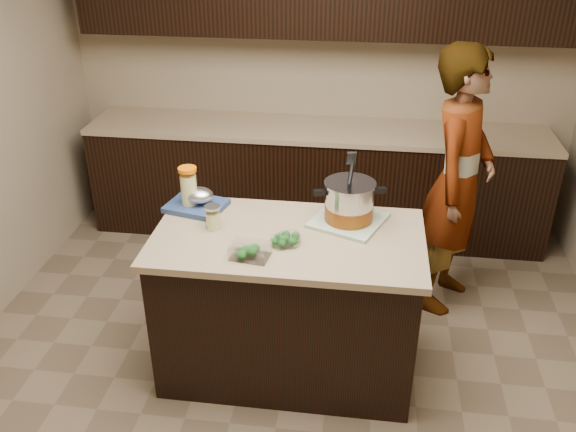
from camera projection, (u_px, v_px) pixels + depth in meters
The scene contains 13 objects.
ground_plane at pixel (288, 364), 3.69m from camera, with size 4.00×4.00×0.00m, color brown.
room_shell at pixel (288, 87), 2.87m from camera, with size 4.04×4.04×2.72m.
back_cabinets at pixel (318, 121), 4.76m from camera, with size 3.60×0.63×2.33m.
island at pixel (288, 304), 3.47m from camera, with size 1.46×0.81×0.90m.
dish_towel at pixel (348, 220), 3.39m from camera, with size 0.36×0.36×0.02m, color #6A8E5F.
stock_pot at pixel (349, 204), 3.34m from camera, with size 0.39×0.34×0.40m.
lemonade_pitcher at pixel (189, 190), 3.48m from camera, with size 0.11×0.11×0.25m.
mason_jar at pixel (213, 218), 3.31m from camera, with size 0.09×0.09×0.14m.
broccoli_tub_left at pixel (280, 242), 3.16m from camera, with size 0.12×0.12×0.05m.
broccoli_tub_right at pixel (289, 240), 3.17m from camera, with size 0.15×0.15×0.06m.
broccoli_tub_rect at pixel (250, 251), 3.06m from camera, with size 0.21×0.16×0.07m.
blue_tray at pixel (198, 202), 3.52m from camera, with size 0.37×0.32×0.12m.
person at pixel (458, 183), 3.88m from camera, with size 0.65×0.42×1.77m, color gray.
Camera 1 is at (0.38, -2.80, 2.54)m, focal length 38.00 mm.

